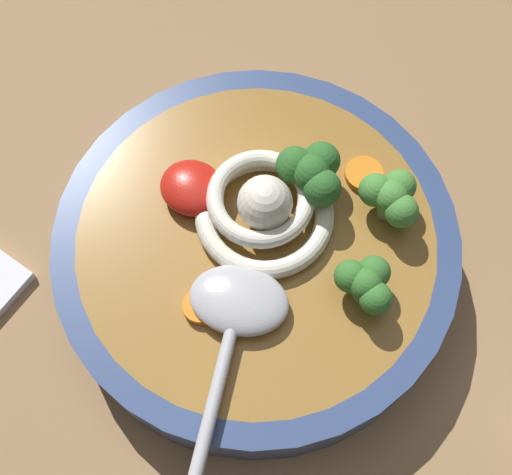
% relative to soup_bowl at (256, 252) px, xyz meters
% --- Properties ---
extents(table_slab, '(1.29, 1.29, 0.04)m').
position_rel_soup_bowl_xyz_m(table_slab, '(0.02, 0.03, -0.05)').
color(table_slab, '#936D47').
rests_on(table_slab, ground).
extents(soup_bowl, '(0.26, 0.26, 0.05)m').
position_rel_soup_bowl_xyz_m(soup_bowl, '(0.00, 0.00, 0.00)').
color(soup_bowl, '#334775').
rests_on(soup_bowl, table_slab).
extents(noodle_pile, '(0.10, 0.10, 0.04)m').
position_rel_soup_bowl_xyz_m(noodle_pile, '(0.00, -0.02, 0.04)').
color(noodle_pile, silver).
rests_on(noodle_pile, soup_bowl).
extents(soup_spoon, '(0.10, 0.17, 0.02)m').
position_rel_soup_bowl_xyz_m(soup_spoon, '(-0.02, 0.05, 0.03)').
color(soup_spoon, '#B7B7BC').
rests_on(soup_spoon, soup_bowl).
extents(chili_sauce_dollop, '(0.04, 0.04, 0.02)m').
position_rel_soup_bowl_xyz_m(chili_sauce_dollop, '(0.05, -0.00, 0.03)').
color(chili_sauce_dollop, red).
rests_on(chili_sauce_dollop, soup_bowl).
extents(broccoli_floret_front, '(0.04, 0.03, 0.03)m').
position_rel_soup_bowl_xyz_m(broccoli_floret_front, '(-0.07, -0.01, 0.04)').
color(broccoli_floret_front, '#7A9E60').
rests_on(broccoli_floret_front, soup_bowl).
extents(broccoli_floret_left, '(0.04, 0.04, 0.03)m').
position_rel_soup_bowl_xyz_m(broccoli_floret_left, '(-0.06, -0.06, 0.04)').
color(broccoli_floret_left, '#7A9E60').
rests_on(broccoli_floret_left, soup_bowl).
extents(broccoli_floret_beside_chili, '(0.05, 0.04, 0.04)m').
position_rel_soup_bowl_xyz_m(broccoli_floret_beside_chili, '(-0.01, -0.05, 0.05)').
color(broccoli_floret_beside_chili, '#7A9E60').
rests_on(broccoli_floret_beside_chili, soup_bowl).
extents(carrot_slice_right, '(0.02, 0.02, 0.01)m').
position_rel_soup_bowl_xyz_m(carrot_slice_right, '(0.00, 0.06, 0.03)').
color(carrot_slice_right, orange).
rests_on(carrot_slice_right, soup_bowl).
extents(carrot_slice_extra_b, '(0.03, 0.03, 0.01)m').
position_rel_soup_bowl_xyz_m(carrot_slice_extra_b, '(-0.03, -0.08, 0.03)').
color(carrot_slice_extra_b, orange).
rests_on(carrot_slice_extra_b, soup_bowl).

